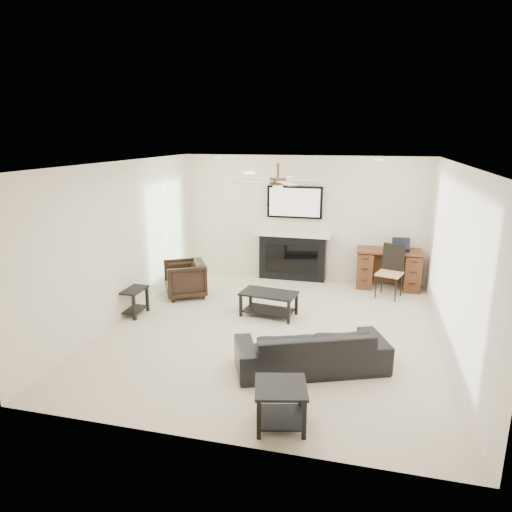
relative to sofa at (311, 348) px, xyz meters
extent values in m
plane|color=beige|center=(-0.69, 1.08, -0.28)|extent=(5.50, 5.50, 0.00)
cube|color=white|center=(-0.69, 1.08, 2.22)|extent=(5.00, 5.50, 0.04)
cube|color=beige|center=(-0.69, 3.83, 0.97)|extent=(5.00, 0.04, 2.50)
cube|color=beige|center=(-0.69, -1.67, 0.97)|extent=(5.00, 0.04, 2.50)
cube|color=beige|center=(-3.19, 1.08, 0.97)|extent=(0.04, 5.50, 2.50)
cube|color=beige|center=(1.81, 1.08, 0.97)|extent=(0.04, 5.50, 2.50)
cube|color=white|center=(1.76, 1.18, 0.95)|extent=(0.04, 5.10, 2.40)
cube|color=#93BC89|center=(-3.15, 2.63, 0.77)|extent=(0.04, 1.80, 2.10)
cylinder|color=#382619|center=(-0.69, 1.18, 1.97)|extent=(1.40, 1.40, 0.30)
imported|color=black|center=(0.00, 0.00, 0.00)|extent=(2.03, 1.39, 0.55)
imported|color=black|center=(-2.60, 2.15, 0.05)|extent=(0.97, 0.96, 0.65)
cube|color=black|center=(-0.90, 1.60, -0.08)|extent=(0.96, 0.62, 0.40)
cube|color=black|center=(-0.15, -1.25, -0.05)|extent=(0.63, 0.63, 0.45)
cube|color=black|center=(-3.15, 1.10, -0.05)|extent=(0.52, 0.52, 0.45)
cube|color=black|center=(-0.86, 3.66, 0.68)|extent=(1.52, 0.34, 1.91)
cube|color=#3A220E|center=(1.04, 3.54, 0.10)|extent=(1.22, 0.56, 0.76)
cube|color=black|center=(1.04, 2.99, 0.21)|extent=(0.54, 0.55, 0.97)
cube|color=black|center=(1.24, 3.52, 0.60)|extent=(0.33, 0.24, 0.23)
camera|label=1|loc=(0.59, -5.27, 2.61)|focal=32.00mm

